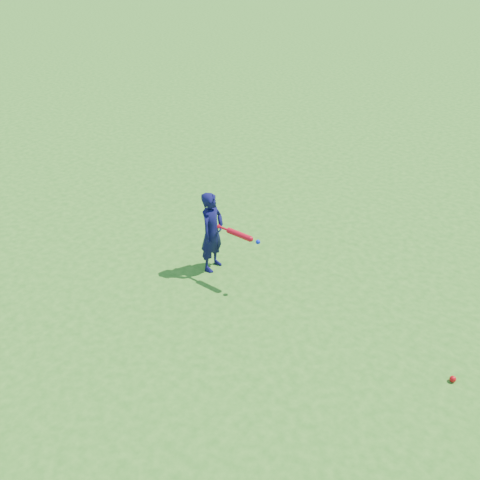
{
  "coord_description": "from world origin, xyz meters",
  "views": [
    {
      "loc": [
        4.27,
        -4.41,
        4.47
      ],
      "look_at": [
        0.58,
        0.58,
        0.66
      ],
      "focal_mm": 40.0,
      "sensor_mm": 36.0,
      "label": 1
    }
  ],
  "objects": [
    {
      "name": "child",
      "position": [
        0.08,
        0.59,
        0.61
      ],
      "size": [
        0.34,
        0.47,
        1.21
      ],
      "primitive_type": "imported",
      "rotation": [
        0.0,
        0.0,
        1.68
      ],
      "color": "#0E0E41",
      "rests_on": "ground"
    },
    {
      "name": "ground",
      "position": [
        0.0,
        0.0,
        0.0
      ],
      "size": [
        80.0,
        80.0,
        0.0
      ],
      "primitive_type": "plane",
      "color": "#30771C",
      "rests_on": "ground"
    },
    {
      "name": "ground_ball_red",
      "position": [
        3.65,
        0.42,
        0.04
      ],
      "size": [
        0.07,
        0.07,
        0.07
      ],
      "primitive_type": "sphere",
      "color": "red",
      "rests_on": "ground"
    },
    {
      "name": "bat_swing",
      "position": [
        0.63,
        0.53,
        0.78
      ],
      "size": [
        0.71,
        0.09,
        0.08
      ],
      "rotation": [
        0.0,
        0.0,
        -0.02
      ],
      "color": "red",
      "rests_on": "ground"
    }
  ]
}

